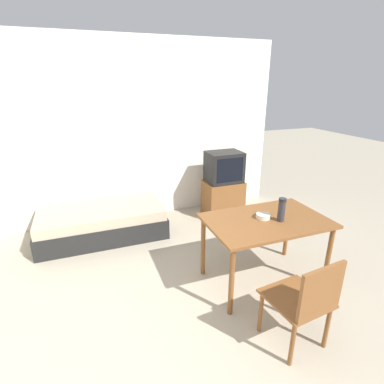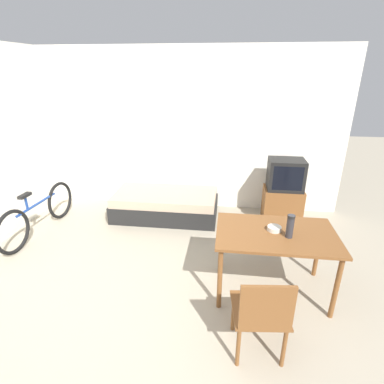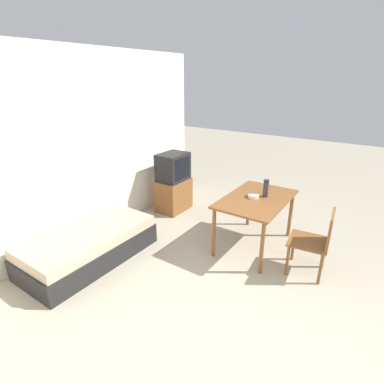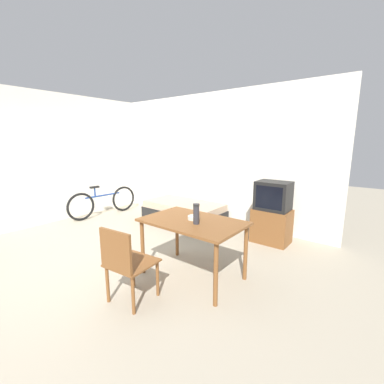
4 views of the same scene
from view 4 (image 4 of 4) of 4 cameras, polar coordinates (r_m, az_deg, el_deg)
The scene contains 10 objects.
ground_plane at distance 3.99m, azimuth -27.22°, elevation -15.53°, with size 20.00×20.00×0.00m, color #9E937F.
wall_back at distance 5.70m, azimuth 2.43°, elevation 7.61°, with size 5.62×0.06×2.70m.
wall_left at distance 6.41m, azimuth -24.19°, elevation 7.05°, with size 0.06×4.20×2.70m.
daybed at distance 5.54m, azimuth -1.88°, elevation -4.50°, with size 1.73×0.86×0.42m.
tv at distance 4.56m, azimuth 17.38°, elevation -4.60°, with size 0.60×0.43×1.06m.
dining_table at distance 3.23m, azimuth 0.18°, elevation -7.82°, with size 1.25×0.80×0.75m.
wooden_chair at distance 2.85m, azimuth -14.64°, elevation -14.65°, with size 0.50×0.50×0.85m.
bicycle at distance 6.32m, azimuth -19.09°, elevation -2.10°, with size 0.17×1.69×0.72m.
thermos_flask at distance 3.04m, azimuth 0.95°, elevation -4.63°, with size 0.08×0.08×0.25m.
mate_bowl at distance 3.23m, azimuth 0.37°, elevation -5.72°, with size 0.15×0.15×0.05m.
Camera 4 is at (3.32, -1.39, 1.72)m, focal length 24.00 mm.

